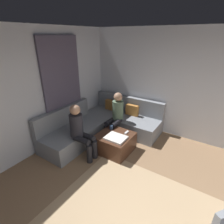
{
  "coord_description": "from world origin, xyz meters",
  "views": [
    {
      "loc": [
        0.41,
        -1.48,
        2.5
      ],
      "look_at": [
        -1.63,
        1.63,
        0.85
      ],
      "focal_mm": 28.0,
      "sensor_mm": 36.0,
      "label": 1
    }
  ],
  "objects_px": {
    "coffee_mug": "(111,127)",
    "person_on_couch_back": "(116,114)",
    "game_remote": "(126,132)",
    "ottoman": "(115,143)",
    "person_on_couch_side": "(80,130)",
    "sectional_couch": "(103,124)"
  },
  "relations": [
    {
      "from": "coffee_mug",
      "to": "person_on_couch_back",
      "type": "xyz_separation_m",
      "value": [
        -0.09,
        0.35,
        0.19
      ]
    },
    {
      "from": "person_on_couch_back",
      "to": "game_remote",
      "type": "bearing_deg",
      "value": 147.73
    },
    {
      "from": "ottoman",
      "to": "person_on_couch_back",
      "type": "height_order",
      "value": "person_on_couch_back"
    },
    {
      "from": "ottoman",
      "to": "coffee_mug",
      "type": "bearing_deg",
      "value": 140.71
    },
    {
      "from": "ottoman",
      "to": "person_on_couch_back",
      "type": "distance_m",
      "value": 0.76
    },
    {
      "from": "game_remote",
      "to": "coffee_mug",
      "type": "bearing_deg",
      "value": -174.29
    },
    {
      "from": "person_on_couch_side",
      "to": "sectional_couch",
      "type": "bearing_deg",
      "value": -171.82
    },
    {
      "from": "ottoman",
      "to": "game_remote",
      "type": "xyz_separation_m",
      "value": [
        0.18,
        0.22,
        0.22
      ]
    },
    {
      "from": "person_on_couch_back",
      "to": "person_on_couch_side",
      "type": "bearing_deg",
      "value": 78.53
    },
    {
      "from": "coffee_mug",
      "to": "person_on_couch_side",
      "type": "distance_m",
      "value": 0.82
    },
    {
      "from": "ottoman",
      "to": "sectional_couch",
      "type": "bearing_deg",
      "value": 144.99
    },
    {
      "from": "person_on_couch_back",
      "to": "person_on_couch_side",
      "type": "height_order",
      "value": "same"
    },
    {
      "from": "sectional_couch",
      "to": "person_on_couch_side",
      "type": "distance_m",
      "value": 1.1
    },
    {
      "from": "game_remote",
      "to": "person_on_couch_back",
      "type": "relative_size",
      "value": 0.12
    },
    {
      "from": "game_remote",
      "to": "person_on_couch_back",
      "type": "height_order",
      "value": "person_on_couch_back"
    },
    {
      "from": "person_on_couch_back",
      "to": "sectional_couch",
      "type": "bearing_deg",
      "value": 8.53
    },
    {
      "from": "person_on_couch_side",
      "to": "ottoman",
      "type": "bearing_deg",
      "value": 136.41
    },
    {
      "from": "sectional_couch",
      "to": "coffee_mug",
      "type": "relative_size",
      "value": 26.84
    },
    {
      "from": "ottoman",
      "to": "coffee_mug",
      "type": "height_order",
      "value": "coffee_mug"
    },
    {
      "from": "ottoman",
      "to": "person_on_couch_back",
      "type": "bearing_deg",
      "value": 120.25
    },
    {
      "from": "person_on_couch_back",
      "to": "person_on_couch_side",
      "type": "distance_m",
      "value": 1.1
    },
    {
      "from": "sectional_couch",
      "to": "person_on_couch_side",
      "type": "relative_size",
      "value": 2.12
    }
  ]
}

